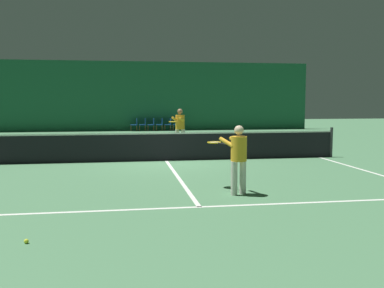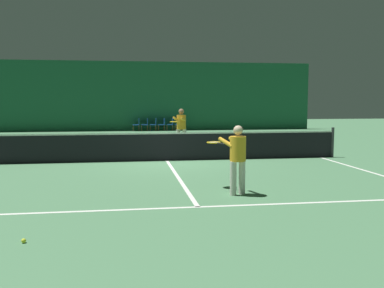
# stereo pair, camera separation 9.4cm
# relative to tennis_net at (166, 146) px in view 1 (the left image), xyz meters

# --- Properties ---
(ground_plane) EXTENTS (60.00, 60.00, 0.00)m
(ground_plane) POSITION_rel_tennis_net_xyz_m (0.00, 0.00, -0.51)
(ground_plane) COLOR #4C7F56
(backdrop_curtain) EXTENTS (23.00, 0.12, 4.63)m
(backdrop_curtain) POSITION_rel_tennis_net_xyz_m (0.00, 14.89, 1.81)
(backdrop_curtain) COLOR #1E5B3D
(backdrop_curtain) RESTS_ON ground
(court_line_baseline_far) EXTENTS (11.00, 0.10, 0.00)m
(court_line_baseline_far) POSITION_rel_tennis_net_xyz_m (0.00, 11.90, -0.51)
(court_line_baseline_far) COLOR white
(court_line_baseline_far) RESTS_ON ground
(court_line_service_far) EXTENTS (8.25, 0.10, 0.00)m
(court_line_service_far) POSITION_rel_tennis_net_xyz_m (0.00, 6.40, -0.51)
(court_line_service_far) COLOR white
(court_line_service_far) RESTS_ON ground
(court_line_service_near) EXTENTS (8.25, 0.10, 0.00)m
(court_line_service_near) POSITION_rel_tennis_net_xyz_m (0.00, -6.40, -0.51)
(court_line_service_near) COLOR white
(court_line_service_near) RESTS_ON ground
(court_line_sideline_right) EXTENTS (0.10, 23.80, 0.00)m
(court_line_sideline_right) POSITION_rel_tennis_net_xyz_m (5.50, 0.00, -0.51)
(court_line_sideline_right) COLOR white
(court_line_sideline_right) RESTS_ON ground
(court_line_centre) EXTENTS (0.10, 12.80, 0.00)m
(court_line_centre) POSITION_rel_tennis_net_xyz_m (0.00, 0.00, -0.51)
(court_line_centre) COLOR white
(court_line_centre) RESTS_ON ground
(tennis_net) EXTENTS (12.00, 0.10, 1.07)m
(tennis_net) POSITION_rel_tennis_net_xyz_m (0.00, 0.00, 0.00)
(tennis_net) COLOR black
(tennis_net) RESTS_ON ground
(player_near) EXTENTS (0.79, 1.31, 1.50)m
(player_near) POSITION_rel_tennis_net_xyz_m (1.00, -5.42, 0.36)
(player_near) COLOR beige
(player_near) RESTS_ON ground
(player_far) EXTENTS (0.88, 1.38, 1.68)m
(player_far) POSITION_rel_tennis_net_xyz_m (0.92, 3.47, 0.47)
(player_far) COLOR beige
(player_far) RESTS_ON ground
(courtside_chair_0) EXTENTS (0.44, 0.44, 0.84)m
(courtside_chair_0) POSITION_rel_tennis_net_xyz_m (-0.66, 14.34, -0.03)
(courtside_chair_0) COLOR brown
(courtside_chair_0) RESTS_ON ground
(courtside_chair_1) EXTENTS (0.44, 0.44, 0.84)m
(courtside_chair_1) POSITION_rel_tennis_net_xyz_m (-0.09, 14.34, -0.03)
(courtside_chair_1) COLOR brown
(courtside_chair_1) RESTS_ON ground
(courtside_chair_2) EXTENTS (0.44, 0.44, 0.84)m
(courtside_chair_2) POSITION_rel_tennis_net_xyz_m (0.47, 14.34, -0.03)
(courtside_chair_2) COLOR brown
(courtside_chair_2) RESTS_ON ground
(courtside_chair_3) EXTENTS (0.44, 0.44, 0.84)m
(courtside_chair_3) POSITION_rel_tennis_net_xyz_m (1.03, 14.34, -0.03)
(courtside_chair_3) COLOR brown
(courtside_chair_3) RESTS_ON ground
(courtside_chair_4) EXTENTS (0.44, 0.44, 0.84)m
(courtside_chair_4) POSITION_rel_tennis_net_xyz_m (1.59, 14.34, -0.03)
(courtside_chair_4) COLOR brown
(courtside_chair_4) RESTS_ON ground
(courtside_chair_5) EXTENTS (0.44, 0.44, 0.84)m
(courtside_chair_5) POSITION_rel_tennis_net_xyz_m (2.16, 14.34, -0.03)
(courtside_chair_5) COLOR brown
(courtside_chair_5) RESTS_ON ground
(tennis_ball) EXTENTS (0.07, 0.07, 0.07)m
(tennis_ball) POSITION_rel_tennis_net_xyz_m (-2.80, -8.07, -0.48)
(tennis_ball) COLOR #D1DB33
(tennis_ball) RESTS_ON ground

